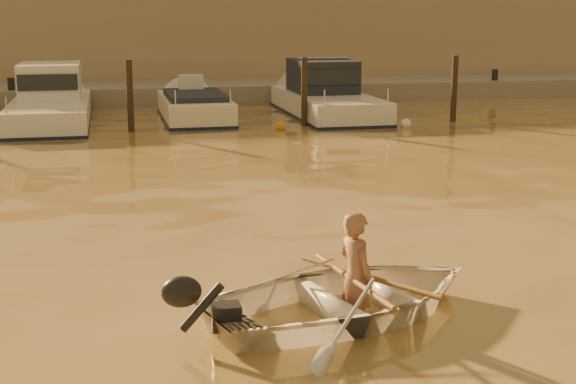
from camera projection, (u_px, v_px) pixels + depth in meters
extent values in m
plane|color=olive|center=(189.00, 299.00, 9.40)|extent=(160.00, 160.00, 0.00)
imported|color=silver|center=(348.00, 297.00, 8.84)|extent=(3.80, 3.16, 0.68)
imported|color=#935F49|center=(356.00, 277.00, 8.84)|extent=(0.49, 0.62, 1.48)
cylinder|color=brown|center=(367.00, 277.00, 8.92)|extent=(1.04, 1.88, 0.13)
cylinder|color=brown|center=(352.00, 279.00, 8.82)|extent=(0.28, 2.10, 0.13)
cylinder|color=#2D2319|center=(130.00, 99.00, 22.29)|extent=(0.18, 0.18, 2.20)
cylinder|color=#2D2319|center=(304.00, 95.00, 23.36)|extent=(0.18, 0.18, 2.20)
cylinder|color=#2D2319|center=(454.00, 92.00, 24.37)|extent=(0.18, 0.18, 2.20)
sphere|color=white|center=(41.00, 135.00, 21.15)|extent=(0.30, 0.30, 0.30)
sphere|color=orange|center=(281.00, 126.00, 22.73)|extent=(0.30, 0.30, 0.30)
sphere|color=white|center=(406.00, 124.00, 23.24)|extent=(0.30, 0.30, 0.30)
cube|color=gray|center=(130.00, 98.00, 29.82)|extent=(52.00, 4.00, 1.00)
cube|color=#9E8466|center=(123.00, 32.00, 34.55)|extent=(46.00, 7.00, 4.80)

